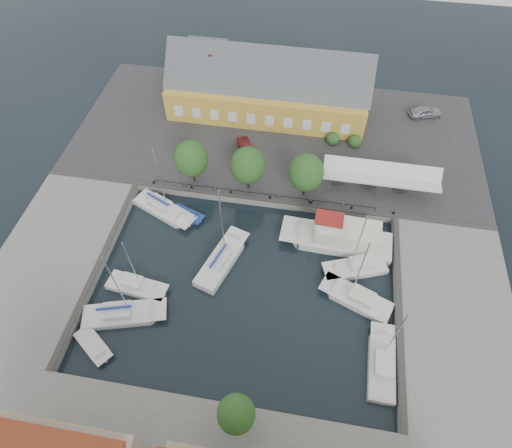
{
  "coord_description": "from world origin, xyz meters",
  "views": [
    {
      "loc": [
        5.09,
        -24.1,
        41.02
      ],
      "look_at": [
        0.0,
        6.0,
        1.5
      ],
      "focal_mm": 30.0,
      "sensor_mm": 36.0,
      "label": 1
    }
  ],
  "objects_px": {
    "tent_canopy": "(381,174)",
    "east_boat_c": "(381,365)",
    "east_boat_a": "(356,268)",
    "trawler": "(341,238)",
    "launch_sw": "(94,345)",
    "center_sailboat": "(221,261)",
    "launch_nw": "(187,215)",
    "west_boat_d": "(123,315)",
    "west_boat_a": "(163,210)",
    "warehouse": "(264,88)",
    "car_red": "(245,148)",
    "east_boat_b": "(357,299)",
    "west_boat_c": "(136,287)",
    "car_silver": "(426,112)"
  },
  "relations": [
    {
      "from": "west_boat_a",
      "to": "west_boat_c",
      "type": "distance_m",
      "value": 10.93
    },
    {
      "from": "center_sailboat",
      "to": "east_boat_c",
      "type": "bearing_deg",
      "value": -26.65
    },
    {
      "from": "car_silver",
      "to": "east_boat_c",
      "type": "xyz_separation_m",
      "value": [
        -6.38,
        -38.18,
        -1.53
      ]
    },
    {
      "from": "west_boat_a",
      "to": "west_boat_c",
      "type": "xyz_separation_m",
      "value": [
        0.31,
        -10.93,
        -0.01
      ]
    },
    {
      "from": "tent_canopy",
      "to": "east_boat_b",
      "type": "bearing_deg",
      "value": -96.7
    },
    {
      "from": "west_boat_a",
      "to": "car_silver",
      "type": "bearing_deg",
      "value": 35.09
    },
    {
      "from": "car_red",
      "to": "launch_sw",
      "type": "bearing_deg",
      "value": -133.22
    },
    {
      "from": "center_sailboat",
      "to": "trawler",
      "type": "xyz_separation_m",
      "value": [
        13.04,
        5.03,
        0.65
      ]
    },
    {
      "from": "center_sailboat",
      "to": "east_boat_a",
      "type": "bearing_deg",
      "value": 6.28
    },
    {
      "from": "east_boat_c",
      "to": "warehouse",
      "type": "bearing_deg",
      "value": 115.37
    },
    {
      "from": "trawler",
      "to": "west_boat_d",
      "type": "bearing_deg",
      "value": -148.88
    },
    {
      "from": "tent_canopy",
      "to": "launch_sw",
      "type": "height_order",
      "value": "tent_canopy"
    },
    {
      "from": "center_sailboat",
      "to": "west_boat_c",
      "type": "xyz_separation_m",
      "value": [
        -8.43,
        -4.69,
        -0.1
      ]
    },
    {
      "from": "car_silver",
      "to": "center_sailboat",
      "type": "xyz_separation_m",
      "value": [
        -24.09,
        -29.3,
        -1.43
      ]
    },
    {
      "from": "car_red",
      "to": "trawler",
      "type": "relative_size",
      "value": 0.32
    },
    {
      "from": "launch_nw",
      "to": "center_sailboat",
      "type": "bearing_deg",
      "value": -46.57
    },
    {
      "from": "car_red",
      "to": "launch_sw",
      "type": "relative_size",
      "value": 0.88
    },
    {
      "from": "east_boat_b",
      "to": "east_boat_c",
      "type": "bearing_deg",
      "value": -69.86
    },
    {
      "from": "trawler",
      "to": "launch_sw",
      "type": "relative_size",
      "value": 2.73
    },
    {
      "from": "car_silver",
      "to": "center_sailboat",
      "type": "bearing_deg",
      "value": 123.97
    },
    {
      "from": "trawler",
      "to": "west_boat_c",
      "type": "bearing_deg",
      "value": -155.65
    },
    {
      "from": "tent_canopy",
      "to": "east_boat_c",
      "type": "bearing_deg",
      "value": -88.48
    },
    {
      "from": "tent_canopy",
      "to": "car_silver",
      "type": "xyz_separation_m",
      "value": [
        6.98,
        15.78,
        -1.89
      ]
    },
    {
      "from": "west_boat_a",
      "to": "west_boat_c",
      "type": "bearing_deg",
      "value": -88.4
    },
    {
      "from": "west_boat_d",
      "to": "center_sailboat",
      "type": "bearing_deg",
      "value": 42.98
    },
    {
      "from": "tent_canopy",
      "to": "east_boat_a",
      "type": "xyz_separation_m",
      "value": [
        -2.09,
        -11.86,
        -3.42
      ]
    },
    {
      "from": "east_boat_a",
      "to": "east_boat_c",
      "type": "relative_size",
      "value": 1.02
    },
    {
      "from": "east_boat_c",
      "to": "west_boat_a",
      "type": "xyz_separation_m",
      "value": [
        -26.44,
        15.12,
        0.01
      ]
    },
    {
      "from": "tent_canopy",
      "to": "east_boat_a",
      "type": "distance_m",
      "value": 12.52
    },
    {
      "from": "launch_sw",
      "to": "center_sailboat",
      "type": "bearing_deg",
      "value": 48.04
    },
    {
      "from": "tent_canopy",
      "to": "east_boat_c",
      "type": "xyz_separation_m",
      "value": [
        0.6,
        -22.4,
        -3.42
      ]
    },
    {
      "from": "warehouse",
      "to": "west_boat_a",
      "type": "height_order",
      "value": "west_boat_a"
    },
    {
      "from": "east_boat_a",
      "to": "west_boat_d",
      "type": "bearing_deg",
      "value": -157.67
    },
    {
      "from": "west_boat_d",
      "to": "launch_nw",
      "type": "xyz_separation_m",
      "value": [
        3.0,
        14.07,
        -0.18
      ]
    },
    {
      "from": "west_boat_a",
      "to": "launch_nw",
      "type": "distance_m",
      "value": 3.08
    },
    {
      "from": "center_sailboat",
      "to": "launch_nw",
      "type": "xyz_separation_m",
      "value": [
        -5.67,
        5.99,
        -0.27
      ]
    },
    {
      "from": "east_boat_c",
      "to": "west_boat_d",
      "type": "distance_m",
      "value": 26.39
    },
    {
      "from": "car_silver",
      "to": "launch_nw",
      "type": "height_order",
      "value": "car_silver"
    },
    {
      "from": "east_boat_b",
      "to": "west_boat_a",
      "type": "relative_size",
      "value": 0.94
    },
    {
      "from": "car_silver",
      "to": "west_boat_a",
      "type": "height_order",
      "value": "west_boat_a"
    },
    {
      "from": "east_boat_c",
      "to": "launch_sw",
      "type": "relative_size",
      "value": 2.1
    },
    {
      "from": "warehouse",
      "to": "east_boat_b",
      "type": "xyz_separation_m",
      "value": [
        14.75,
        -29.6,
        -4.17
      ]
    },
    {
      "from": "warehouse",
      "to": "center_sailboat",
      "type": "distance_m",
      "value": 27.68
    },
    {
      "from": "west_boat_a",
      "to": "launch_nw",
      "type": "bearing_deg",
      "value": -4.59
    },
    {
      "from": "east_boat_a",
      "to": "west_boat_a",
      "type": "xyz_separation_m",
      "value": [
        -23.76,
        4.58,
        0.01
      ]
    },
    {
      "from": "trawler",
      "to": "car_silver",
      "type": "bearing_deg",
      "value": 65.53
    },
    {
      "from": "tent_canopy",
      "to": "car_red",
      "type": "distance_m",
      "value": 18.08
    },
    {
      "from": "east_boat_c",
      "to": "west_boat_d",
      "type": "relative_size",
      "value": 0.87
    },
    {
      "from": "west_boat_a",
      "to": "car_red",
      "type": "bearing_deg",
      "value": 53.33
    },
    {
      "from": "trawler",
      "to": "west_boat_a",
      "type": "distance_m",
      "value": 21.83
    }
  ]
}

